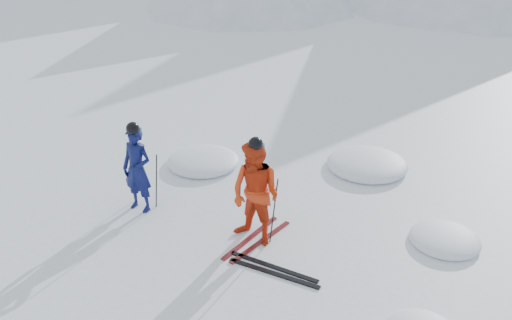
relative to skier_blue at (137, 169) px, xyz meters
The scene contains 12 objects.
ground 3.78m from the skier_blue, 13.75° to the left, with size 160.00×160.00×0.00m, color white.
skier_blue is the anchor object (origin of this frame).
skier_red 2.63m from the skier_blue, ahead, with size 0.98×0.76×2.01m, color red.
pole_blue_left 0.45m from the skier_blue, 153.43° to the left, with size 0.02×0.02×1.21m, color black.
pole_blue_right 0.47m from the skier_blue, 45.00° to the left, with size 0.02×0.02×1.21m, color black.
pole_red_left 2.40m from the skier_blue, 15.69° to the left, with size 0.02×0.02×1.34m, color black.
pole_red_right 2.96m from the skier_blue, 10.65° to the left, with size 0.02×0.02×1.34m, color black.
ski_worn_left 2.66m from the skier_blue, ahead, with size 0.09×1.70×0.03m, color black.
ski_worn_right 2.89m from the skier_blue, ahead, with size 0.09×1.70×0.03m, color black.
ski_loose_a 3.44m from the skier_blue, ahead, with size 0.09×1.70×0.03m, color black.
ski_loose_b 3.54m from the skier_blue, ahead, with size 0.09×1.70×0.03m, color black.
snow_lumps 4.07m from the skier_blue, 49.21° to the left, with size 7.67×6.14×0.42m.
Camera 1 is at (3.80, -7.45, 5.87)m, focal length 38.00 mm.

